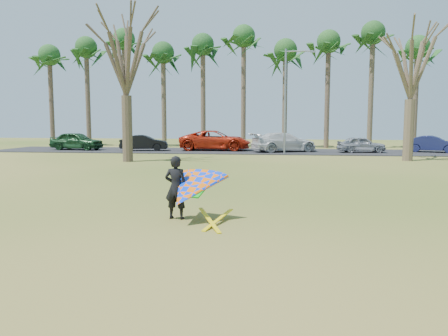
# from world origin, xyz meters

# --- Properties ---
(ground) EXTENTS (100.00, 100.00, 0.00)m
(ground) POSITION_xyz_m (0.00, 0.00, 0.00)
(ground) COLOR #2C5312
(ground) RESTS_ON ground
(parking_strip) EXTENTS (46.00, 7.00, 0.06)m
(parking_strip) POSITION_xyz_m (0.00, 25.00, 0.03)
(parking_strip) COLOR black
(parking_strip) RESTS_ON ground
(palm_0) EXTENTS (4.84, 4.84, 10.84)m
(palm_0) POSITION_xyz_m (-22.00, 31.00, 9.17)
(palm_0) COLOR brown
(palm_0) RESTS_ON ground
(palm_1) EXTENTS (4.84, 4.84, 11.54)m
(palm_1) POSITION_xyz_m (-18.00, 31.00, 9.85)
(palm_1) COLOR #49382C
(palm_1) RESTS_ON ground
(palm_2) EXTENTS (4.84, 4.84, 12.24)m
(palm_2) POSITION_xyz_m (-14.00, 31.00, 10.52)
(palm_2) COLOR brown
(palm_2) RESTS_ON ground
(palm_3) EXTENTS (4.84, 4.84, 10.84)m
(palm_3) POSITION_xyz_m (-10.00, 31.00, 9.17)
(palm_3) COLOR brown
(palm_3) RESTS_ON ground
(palm_4) EXTENTS (4.84, 4.84, 11.54)m
(palm_4) POSITION_xyz_m (-6.00, 31.00, 9.85)
(palm_4) COLOR brown
(palm_4) RESTS_ON ground
(palm_5) EXTENTS (4.84, 4.84, 12.24)m
(palm_5) POSITION_xyz_m (-2.00, 31.00, 10.52)
(palm_5) COLOR brown
(palm_5) RESTS_ON ground
(palm_6) EXTENTS (4.84, 4.84, 10.84)m
(palm_6) POSITION_xyz_m (2.00, 31.00, 9.17)
(palm_6) COLOR #4E3F2F
(palm_6) RESTS_ON ground
(palm_7) EXTENTS (4.84, 4.84, 11.54)m
(palm_7) POSITION_xyz_m (6.00, 31.00, 9.85)
(palm_7) COLOR #49392B
(palm_7) RESTS_ON ground
(palm_8) EXTENTS (4.84, 4.84, 12.24)m
(palm_8) POSITION_xyz_m (10.00, 31.00, 10.52)
(palm_8) COLOR #4A3C2C
(palm_8) RESTS_ON ground
(palm_9) EXTENTS (4.84, 4.84, 10.84)m
(palm_9) POSITION_xyz_m (14.00, 31.00, 9.17)
(palm_9) COLOR #4E3D2F
(palm_9) RESTS_ON ground
(bare_tree_left) EXTENTS (6.60, 6.60, 9.70)m
(bare_tree_left) POSITION_xyz_m (-8.00, 15.00, 6.92)
(bare_tree_left) COLOR #473B2B
(bare_tree_left) RESTS_ON ground
(bare_tree_right) EXTENTS (6.27, 6.27, 9.21)m
(bare_tree_right) POSITION_xyz_m (10.00, 18.00, 6.57)
(bare_tree_right) COLOR brown
(bare_tree_right) RESTS_ON ground
(streetlight) EXTENTS (2.28, 0.18, 8.00)m
(streetlight) POSITION_xyz_m (2.16, 22.00, 4.46)
(streetlight) COLOR gray
(streetlight) RESTS_ON ground
(car_0) EXTENTS (4.74, 2.25, 1.56)m
(car_0) POSITION_xyz_m (-16.13, 24.44, 0.84)
(car_0) COLOR #193F1F
(car_0) RESTS_ON parking_strip
(car_1) EXTENTS (4.23, 2.16, 1.33)m
(car_1) POSITION_xyz_m (-9.91, 24.19, 0.72)
(car_1) COLOR black
(car_1) RESTS_ON parking_strip
(car_2) EXTENTS (6.21, 2.97, 1.71)m
(car_2) POSITION_xyz_m (-3.93, 25.47, 0.91)
(car_2) COLOR #B5240E
(car_2) RESTS_ON parking_strip
(car_3) EXTENTS (5.87, 4.26, 1.58)m
(car_3) POSITION_xyz_m (1.97, 24.46, 0.85)
(car_3) COLOR silver
(car_3) RESTS_ON parking_strip
(car_4) EXTENTS (3.94, 1.97, 1.29)m
(car_4) POSITION_xyz_m (8.15, 24.47, 0.70)
(car_4) COLOR gray
(car_4) RESTS_ON parking_strip
(car_5) EXTENTS (4.30, 2.78, 1.34)m
(car_5) POSITION_xyz_m (13.98, 25.51, 0.73)
(car_5) COLOR #191E4B
(car_5) RESTS_ON parking_strip
(kite_flyer) EXTENTS (2.13, 2.39, 2.02)m
(kite_flyer) POSITION_xyz_m (-0.53, -0.88, 0.85)
(kite_flyer) COLOR black
(kite_flyer) RESTS_ON ground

